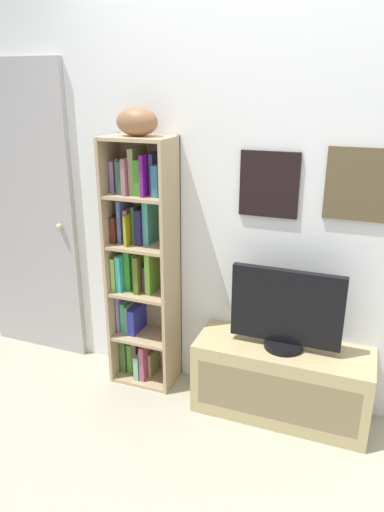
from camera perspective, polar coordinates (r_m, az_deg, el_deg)
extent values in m
cube|color=silver|center=(2.70, 9.36, 7.32)|extent=(4.80, 0.06, 2.54)
cube|color=black|center=(2.65, 9.34, 8.47)|extent=(0.33, 0.02, 0.36)
cube|color=#CBAB9A|center=(2.65, 9.32, 8.45)|extent=(0.28, 0.01, 0.31)
cube|color=brown|center=(2.60, 19.17, 8.12)|extent=(0.31, 0.02, 0.38)
cube|color=tan|center=(2.59, 19.17, 8.10)|extent=(0.26, 0.01, 0.33)
cube|color=tan|center=(3.02, -9.25, -0.92)|extent=(0.02, 0.27, 1.58)
cube|color=tan|center=(2.85, -2.51, -1.91)|extent=(0.02, 0.27, 1.58)
cube|color=tan|center=(3.04, -4.90, -0.58)|extent=(0.40, 0.01, 1.58)
cube|color=tan|center=(3.29, -5.48, -14.12)|extent=(0.36, 0.26, 0.02)
cube|color=tan|center=(3.13, -5.66, -9.45)|extent=(0.36, 0.26, 0.02)
cube|color=tan|center=(2.99, -5.86, -4.32)|extent=(0.36, 0.26, 0.02)
cube|color=tan|center=(2.88, -6.08, 1.26)|extent=(0.36, 0.26, 0.02)
cube|color=tan|center=(2.80, -6.30, 7.23)|extent=(0.36, 0.26, 0.02)
cube|color=tan|center=(2.74, -6.57, 13.90)|extent=(0.36, 0.26, 0.02)
cube|color=#416A2E|center=(3.32, -7.71, -11.37)|extent=(0.04, 0.16, 0.23)
cube|color=green|center=(3.31, -6.98, -11.62)|extent=(0.03, 0.15, 0.21)
cube|color=brown|center=(3.29, -6.41, -11.62)|extent=(0.04, 0.16, 0.23)
cube|color=#75BC86|center=(3.26, -5.92, -12.50)|extent=(0.03, 0.22, 0.17)
cube|color=#AB4B6C|center=(3.23, -5.30, -12.05)|extent=(0.03, 0.21, 0.24)
cube|color=olive|center=(3.26, -4.58, -12.48)|extent=(0.02, 0.15, 0.17)
cube|color=#7C6DB3|center=(3.16, -8.19, -6.45)|extent=(0.02, 0.18, 0.25)
cube|color=#3EC363|center=(3.17, -7.63, -6.91)|extent=(0.03, 0.17, 0.20)
cube|color=slate|center=(3.15, -7.19, -7.12)|extent=(0.02, 0.18, 0.19)
cube|color=#2C32AE|center=(3.13, -6.58, -7.43)|extent=(0.04, 0.19, 0.17)
cube|color=#8DC250|center=(3.03, -8.55, -1.70)|extent=(0.03, 0.21, 0.21)
cube|color=#37BABD|center=(3.01, -7.97, -1.63)|extent=(0.03, 0.21, 0.23)
cube|color=#359126|center=(3.01, -7.13, -1.43)|extent=(0.04, 0.17, 0.25)
cube|color=#447B4B|center=(3.01, -6.38, -1.59)|extent=(0.03, 0.14, 0.23)
cube|color=#56611D|center=(2.97, -5.97, -1.83)|extent=(0.03, 0.20, 0.24)
cube|color=#552C45|center=(2.98, -5.15, -2.42)|extent=(0.03, 0.16, 0.17)
cube|color=#74BC39|center=(2.94, -4.69, -1.79)|extent=(0.03, 0.18, 0.25)
cube|color=#4D1F18|center=(2.95, -8.67, 3.43)|extent=(0.03, 0.19, 0.16)
cube|color=#4C669A|center=(2.93, -8.03, 4.35)|extent=(0.02, 0.17, 0.26)
cube|color=#AD6382|center=(2.93, -7.34, 3.82)|extent=(0.03, 0.15, 0.21)
cube|color=#9F9719|center=(2.89, -7.11, 3.45)|extent=(0.02, 0.22, 0.19)
cube|color=#315630|center=(2.90, -6.42, 3.93)|extent=(0.02, 0.16, 0.23)
cube|color=#20194D|center=(2.88, -5.87, 3.71)|extent=(0.04, 0.17, 0.21)
cube|color=#49AF9B|center=(2.87, -5.05, 4.09)|extent=(0.04, 0.15, 0.26)
cube|color=#8F69AC|center=(2.89, -8.90, 9.57)|extent=(0.03, 0.16, 0.18)
cube|color=brown|center=(2.88, -8.31, 9.71)|extent=(0.02, 0.14, 0.20)
cube|color=#2E5640|center=(2.84, -7.88, 9.51)|extent=(0.04, 0.19, 0.19)
cube|color=#9C5B65|center=(2.81, -7.28, 9.65)|extent=(0.03, 0.21, 0.21)
cube|color=#869256|center=(2.81, -6.54, 10.20)|extent=(0.03, 0.18, 0.26)
cube|color=#3C7F23|center=(2.79, -5.79, 9.55)|extent=(0.04, 0.20, 0.20)
cube|color=#7B1798|center=(2.77, -5.20, 9.79)|extent=(0.02, 0.21, 0.23)
cube|color=#43438A|center=(2.78, -4.35, 9.88)|extent=(0.02, 0.14, 0.23)
cube|color=teal|center=(2.75, -3.76, 9.19)|extent=(0.04, 0.19, 0.18)
ellipsoid|color=#8A5D3D|center=(2.74, -6.64, 15.73)|extent=(0.25, 0.16, 0.16)
cube|color=tan|center=(2.90, 10.64, -14.50)|extent=(1.00, 0.36, 0.44)
cube|color=olive|center=(2.76, 9.94, -16.45)|extent=(0.90, 0.01, 0.28)
cylinder|color=black|center=(2.77, 10.96, -10.37)|extent=(0.22, 0.22, 0.04)
cube|color=black|center=(2.67, 11.29, -6.00)|extent=(0.62, 0.04, 0.43)
cube|color=#BCD5F7|center=(2.65, 11.24, -6.12)|extent=(0.58, 0.01, 0.39)
cube|color=#A8A4A4|center=(3.45, -19.22, 4.65)|extent=(0.76, 0.04, 2.01)
cube|color=gray|center=(3.36, -20.17, 11.19)|extent=(0.48, 0.01, 0.72)
cube|color=gray|center=(3.57, -18.58, -2.26)|extent=(0.48, 0.01, 0.72)
sphere|color=tan|center=(3.25, -15.69, 3.41)|extent=(0.04, 0.04, 0.04)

